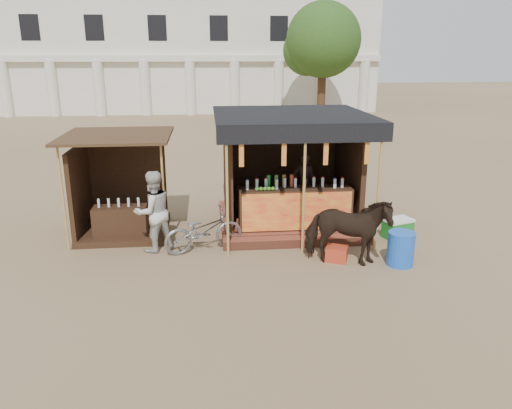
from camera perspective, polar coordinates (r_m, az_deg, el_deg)
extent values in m
plane|color=#846B4C|center=(9.35, 0.98, -9.36)|extent=(120.00, 120.00, 0.00)
cube|color=brown|center=(12.65, 3.67, -1.63)|extent=(3.40, 2.80, 0.22)
cube|color=brown|center=(11.22, 4.93, -4.21)|extent=(3.40, 0.35, 0.20)
cube|color=#352113|center=(11.57, 4.47, -0.39)|extent=(2.60, 0.55, 0.95)
cube|color=red|center=(11.31, 4.72, -0.83)|extent=(2.50, 0.02, 0.88)
cube|color=#352113|center=(13.48, 2.93, 5.56)|extent=(3.00, 0.12, 2.50)
cube|color=#352113|center=(12.13, -3.24, 4.24)|extent=(0.12, 2.50, 2.50)
cube|color=#352113|center=(12.61, 10.55, 4.48)|extent=(0.12, 2.50, 2.50)
cube|color=black|center=(11.86, 4.07, 10.22)|extent=(3.60, 3.60, 0.06)
cube|color=black|center=(10.16, 5.72, 7.98)|extent=(3.60, 0.06, 0.36)
cylinder|color=tan|center=(10.26, -3.31, 1.29)|extent=(0.06, 0.06, 2.75)
cylinder|color=tan|center=(10.44, 5.50, 1.52)|extent=(0.06, 0.06, 2.75)
cylinder|color=tan|center=(10.86, 13.82, 1.71)|extent=(0.06, 0.06, 2.75)
cube|color=red|center=(10.08, -1.68, 5.85)|extent=(0.10, 0.02, 0.55)
cube|color=red|center=(10.17, 3.22, 5.94)|extent=(0.10, 0.02, 0.55)
cube|color=red|center=(10.34, 8.00, 5.98)|extent=(0.10, 0.02, 0.55)
cube|color=red|center=(10.58, 12.59, 5.99)|extent=(0.10, 0.02, 0.55)
imported|color=black|center=(12.56, 5.51, 2.41)|extent=(0.61, 0.44, 1.55)
cube|color=#352113|center=(12.38, -14.72, -2.76)|extent=(2.00, 2.00, 0.15)
cube|color=#352113|center=(13.00, -14.43, 2.70)|extent=(1.90, 0.10, 2.10)
cube|color=#352113|center=(12.29, -19.43, 1.43)|extent=(0.10, 1.90, 2.10)
cube|color=#472D19|center=(11.73, -15.63, 7.58)|extent=(2.40, 2.40, 0.06)
cylinder|color=tan|center=(11.31, -21.18, 0.59)|extent=(0.05, 0.05, 2.35)
cylinder|color=tan|center=(10.93, -10.52, 0.93)|extent=(0.05, 0.05, 2.35)
cube|color=#352113|center=(11.81, -15.19, -2.10)|extent=(1.20, 0.50, 0.80)
imported|color=black|center=(10.15, 10.38, -3.03)|extent=(1.85, 1.21, 1.44)
imported|color=gray|center=(10.84, -6.01, -2.98)|extent=(1.86, 1.16, 0.92)
imported|color=beige|center=(10.89, -11.68, -0.79)|extent=(1.08, 1.02, 1.77)
cylinder|color=blue|center=(10.53, 16.21, -4.87)|extent=(0.68, 0.68, 0.70)
cube|color=#A6321B|center=(10.52, 9.20, -5.56)|extent=(0.54, 0.52, 0.30)
cube|color=#1A7522|center=(12.07, 15.86, -2.75)|extent=(0.72, 0.60, 0.40)
cube|color=white|center=(12.00, 15.95, -1.72)|extent=(0.75, 0.62, 0.06)
cube|color=silver|center=(38.32, -7.49, 16.75)|extent=(26.00, 7.00, 8.00)
cube|color=silver|center=(34.73, -7.63, 16.23)|extent=(26.00, 0.50, 0.40)
cylinder|color=silver|center=(37.15, -26.75, 11.71)|extent=(0.70, 0.70, 3.60)
cylinder|color=silver|center=(36.21, -22.22, 12.16)|extent=(0.70, 0.70, 3.60)
cylinder|color=silver|center=(35.49, -17.47, 12.55)|extent=(0.70, 0.70, 3.60)
cylinder|color=silver|center=(35.02, -12.54, 12.87)|extent=(0.70, 0.70, 3.60)
cylinder|color=silver|center=(34.81, -7.51, 13.10)|extent=(0.70, 0.70, 3.60)
cylinder|color=silver|center=(34.85, -2.44, 13.23)|extent=(0.70, 0.70, 3.60)
cylinder|color=silver|center=(35.15, 2.58, 13.26)|extent=(0.70, 0.70, 3.60)
cylinder|color=silver|center=(35.70, 7.48, 13.20)|extent=(0.70, 0.70, 3.60)
cylinder|color=silver|center=(36.48, 12.20, 13.05)|extent=(0.70, 0.70, 3.60)
cylinder|color=#382314|center=(31.18, 7.50, 13.01)|extent=(0.50, 0.50, 4.00)
sphere|color=#39561D|center=(31.11, 7.71, 18.16)|extent=(4.40, 4.40, 4.40)
sphere|color=#39561D|center=(31.52, 5.92, 17.11)|extent=(2.99, 2.99, 2.99)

